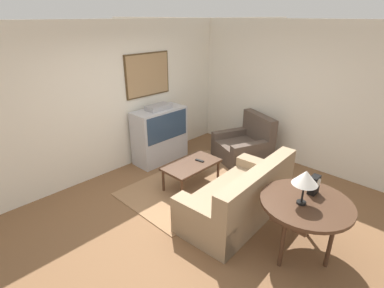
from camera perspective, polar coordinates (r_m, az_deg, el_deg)
ground_plane at (r=4.65m, az=1.09°, el=-12.99°), size 12.00×12.00×0.00m
wall_back at (r=5.60m, az=-14.95°, el=8.13°), size 12.00×0.10×2.70m
wall_right at (r=6.11m, az=18.54°, el=8.89°), size 0.06×12.00×2.70m
area_rug at (r=5.36m, az=0.47°, el=-7.47°), size 2.46×1.52×0.01m
tv at (r=6.03m, az=-6.13°, el=1.81°), size 1.09×0.50×1.17m
couch at (r=4.46m, az=9.08°, el=-10.28°), size 1.87×1.00×0.88m
armchair at (r=6.20m, az=9.96°, el=-0.48°), size 1.22×1.22×0.92m
coffee_table at (r=5.10m, az=-0.10°, el=-4.22°), size 0.99×0.55×0.44m
console_table at (r=3.85m, az=20.92°, el=-11.05°), size 1.07×1.07×0.75m
table_lamp at (r=3.59m, az=20.80°, el=-6.11°), size 0.29×0.29×0.43m
mantel_clock at (r=3.94m, az=22.24°, el=-7.20°), size 0.14×0.10×0.24m
remote at (r=5.15m, az=1.45°, el=-3.18°), size 0.07×0.17×0.02m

